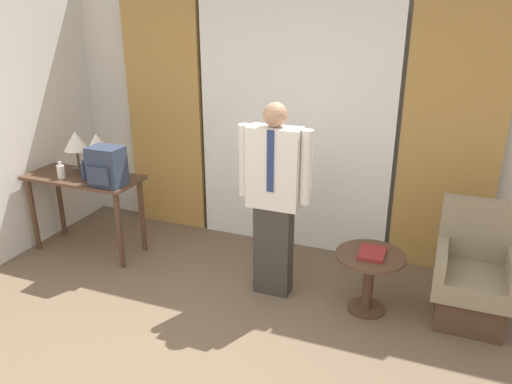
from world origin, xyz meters
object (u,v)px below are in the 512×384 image
Objects in this scene: book at (372,253)px; backpack at (107,167)px; table_lamp_left at (76,142)px; bottle_by_lamp at (84,172)px; armchair at (473,280)px; table_lamp_right at (97,145)px; person at (274,195)px; desk at (84,189)px; bottle_near_edge at (61,171)px; side_table at (369,272)px.

backpack is at bearing -178.55° from book.
bottle_by_lamp is (0.21, -0.18, -0.22)m from table_lamp_left.
table_lamp_left is at bearing -179.71° from armchair.
table_lamp_right is 3.53m from armchair.
table_lamp_left is 2.13m from person.
desk is 0.24m from bottle_by_lamp.
bottle_near_edge is at bearing -176.21° from armchair.
table_lamp_right is 2.75m from book.
bottle_near_edge is (-0.27, -0.23, -0.23)m from table_lamp_right.
person is 3.02× the size of side_table.
backpack reaches higher than book.
table_lamp_left is 3.02m from side_table.
table_lamp_left is (-0.12, 0.11, 0.44)m from desk.
table_lamp_right is at bearing -179.69° from armchair.
book is (0.01, -0.00, 0.18)m from side_table.
person reaches higher than table_lamp_right.
bottle_by_lamp is at bearing -176.74° from armchair.
side_table is at bearing -3.08° from table_lamp_left.
armchair is at bearing 2.04° from desk.
backpack reaches higher than armchair.
person reaches higher than book.
bottle_near_edge is (-0.02, -0.23, -0.23)m from table_lamp_left.
book is at bearing -166.72° from armchair.
table_lamp_left reaches higher than armchair.
person is (2.11, -0.17, -0.19)m from table_lamp_left.
bottle_by_lamp is (-0.04, -0.18, -0.22)m from table_lamp_right.
bottle_near_edge is (-0.15, -0.12, 0.21)m from desk.
book is at bearing -3.45° from table_lamp_right.
backpack is at bearing 0.52° from bottle_near_edge.
side_table is 0.18m from book.
bottle_near_edge is at bearing -179.48° from backpack.
desk is at bearing -40.98° from table_lamp_left.
bottle_near_edge is 2.14m from person.
desk is 3.17× the size of backpack.
book is (2.96, 0.07, -0.34)m from bottle_near_edge.
backpack is (0.54, 0.00, 0.11)m from bottle_near_edge.
bottle_by_lamp reaches higher than side_table.
desk is 0.69× the size of person.
bottle_near_edge is 0.10× the size of person.
armchair is (3.70, 0.02, -0.74)m from table_lamp_left.
table_lamp_left reaches higher than desk.
table_lamp_right is at bearing 39.94° from bottle_near_edge.
bottle_by_lamp is at bearing 11.62° from bottle_near_edge.
bottle_by_lamp is 0.77× the size of book.
person is 0.98m from side_table.
bottle_near_edge is 0.55m from backpack.
bottle_near_edge is 0.65× the size of book.
book is at bearing -22.56° from side_table.
bottle_by_lamp reaches higher than book.
bottle_by_lamp is at bearing -179.53° from side_table.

